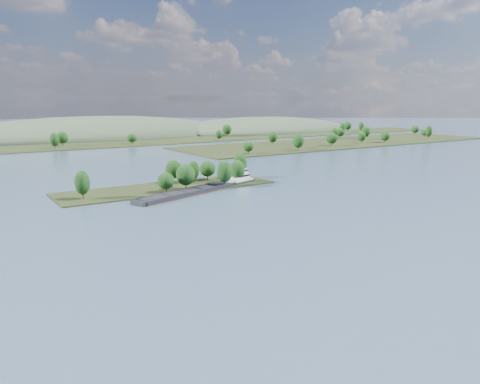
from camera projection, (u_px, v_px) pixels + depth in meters
ground at (238, 215)px, 165.47m from camera, size 1800.00×1800.00×0.00m
tree_island at (183, 179)px, 217.29m from camera, size 100.00×30.95×14.00m
right_bank at (343, 142)px, 435.73m from camera, size 320.00×90.00×14.81m
back_shoreline at (70, 146)px, 400.12m from camera, size 900.00×60.00×14.88m
hill_east at (262, 131)px, 592.04m from camera, size 260.00×140.00×36.00m
hill_west at (97, 136)px, 510.40m from camera, size 320.00×160.00×44.00m
cargo_barge at (207, 188)px, 210.83m from camera, size 69.40×30.43×9.53m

